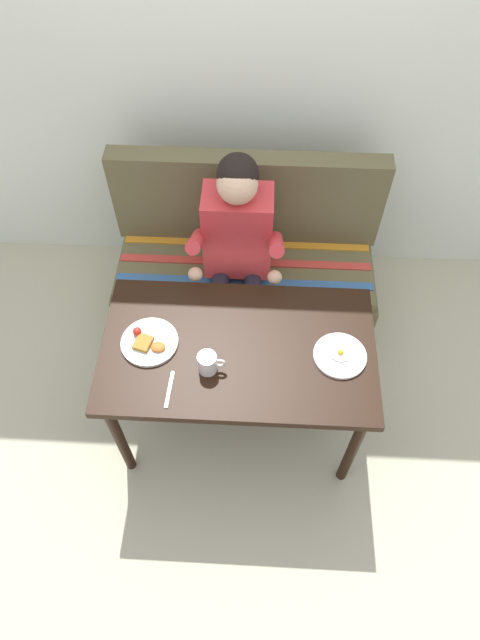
# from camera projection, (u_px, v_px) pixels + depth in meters

# --- Properties ---
(ground_plane) EXTENTS (8.00, 8.00, 0.00)m
(ground_plane) POSITION_uv_depth(u_px,v_px,m) (239.00, 418.00, 2.96)
(ground_plane) COLOR #B8B496
(back_wall) EXTENTS (4.40, 0.10, 2.60)m
(back_wall) POSITION_uv_depth(u_px,v_px,m) (252.00, 62.00, 2.62)
(back_wall) COLOR silver
(back_wall) RESTS_ON ground
(table) EXTENTS (1.20, 0.70, 0.73)m
(table) POSITION_uv_depth(u_px,v_px,m) (238.00, 357.00, 2.43)
(table) COLOR black
(table) RESTS_ON ground
(couch) EXTENTS (1.44, 0.56, 1.00)m
(couch) POSITION_uv_depth(u_px,v_px,m) (245.00, 272.00, 3.13)
(couch) COLOR brown
(couch) RESTS_ON ground
(person) EXTENTS (0.45, 0.61, 1.21)m
(person) POSITION_uv_depth(u_px,v_px,m) (237.00, 245.00, 2.69)
(person) COLOR #CB3539
(person) RESTS_ON ground
(plate_breakfast) EXTENTS (0.25, 0.25, 0.05)m
(plate_breakfast) POSITION_uv_depth(u_px,v_px,m) (149.00, 341.00, 2.36)
(plate_breakfast) COLOR white
(plate_breakfast) RESTS_ON table
(plate_eggs) EXTENTS (0.23, 0.23, 0.04)m
(plate_eggs) POSITION_uv_depth(u_px,v_px,m) (340.00, 355.00, 2.32)
(plate_eggs) COLOR white
(plate_eggs) RESTS_ON table
(coffee_mug) EXTENTS (0.12, 0.08, 0.10)m
(coffee_mug) POSITION_uv_depth(u_px,v_px,m) (208.00, 363.00, 2.25)
(coffee_mug) COLOR white
(coffee_mug) RESTS_ON table
(fork) EXTENTS (0.02, 0.17, 0.00)m
(fork) POSITION_uv_depth(u_px,v_px,m) (169.00, 389.00, 2.24)
(fork) COLOR silver
(fork) RESTS_ON table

